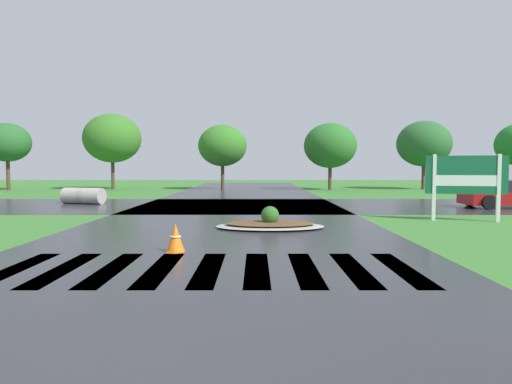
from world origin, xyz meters
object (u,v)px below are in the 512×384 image
(estate_billboard, at_px, (468,178))
(median_island, at_px, (272,224))
(car_white_sedan, at_px, (512,195))
(traffic_cone, at_px, (177,238))
(drainage_pipe_stack, at_px, (85,196))

(estate_billboard, relative_size, median_island, 0.78)
(car_white_sedan, height_order, traffic_cone, car_white_sedan)
(estate_billboard, xyz_separation_m, drainage_pipe_stack, (-16.08, 7.24, -1.10))
(estate_billboard, height_order, traffic_cone, estate_billboard)
(drainage_pipe_stack, distance_m, traffic_cone, 14.74)
(drainage_pipe_stack, bearing_deg, car_white_sedan, -6.09)
(estate_billboard, distance_m, traffic_cone, 10.82)
(median_island, relative_size, traffic_cone, 5.23)
(estate_billboard, distance_m, car_white_sedan, 6.75)
(estate_billboard, bearing_deg, median_island, 27.75)
(car_white_sedan, distance_m, drainage_pipe_stack, 20.57)
(traffic_cone, bearing_deg, estate_billboard, 32.28)
(median_island, xyz_separation_m, traffic_cone, (-2.23, -3.95, 0.18))
(median_island, height_order, traffic_cone, median_island)
(drainage_pipe_stack, xyz_separation_m, traffic_cone, (6.98, -12.98, -0.10))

